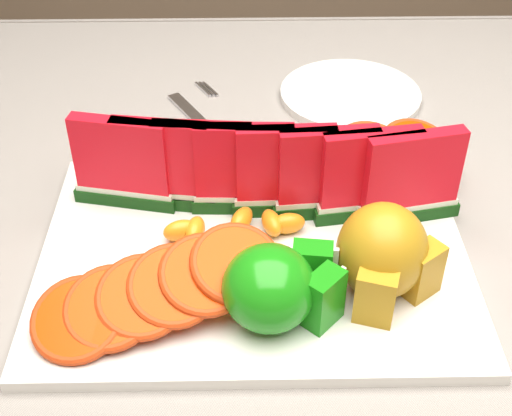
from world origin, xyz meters
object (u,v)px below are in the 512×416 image
object	(u,v)px
platter	(254,255)
apple_cluster	(277,287)
pear_cluster	(384,255)
fork	(204,122)
side_plate	(350,95)

from	to	relation	value
platter	apple_cluster	distance (m)	0.09
apple_cluster	pear_cluster	bearing A→B (deg)	18.99
platter	fork	distance (m)	0.25
fork	side_plate	bearing A→B (deg)	17.48
apple_cluster	platter	bearing A→B (deg)	102.60
side_plate	fork	xyz separation A→B (m)	(-0.19, -0.06, -0.00)
fork	apple_cluster	bearing A→B (deg)	-77.10
apple_cluster	side_plate	bearing A→B (deg)	74.00
platter	side_plate	size ratio (longest dim) A/B	1.78
pear_cluster	apple_cluster	bearing A→B (deg)	-161.01
apple_cluster	fork	size ratio (longest dim) A/B	0.63
platter	side_plate	bearing A→B (deg)	67.05
side_plate	apple_cluster	bearing A→B (deg)	-106.00
apple_cluster	fork	xyz separation A→B (m)	(-0.08, 0.33, -0.04)
platter	fork	bearing A→B (deg)	102.99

